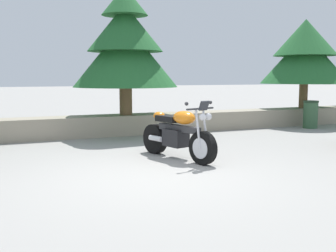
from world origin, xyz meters
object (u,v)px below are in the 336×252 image
pine_tree_mid_right (305,53)px  pine_tree_mid_left (125,45)px  trash_bin (310,114)px  motorcycle_orange_centre (178,134)px

pine_tree_mid_right → pine_tree_mid_left: bearing=-179.2°
trash_bin → pine_tree_mid_left: bearing=170.9°
motorcycle_orange_centre → trash_bin: 6.39m
motorcycle_orange_centre → trash_bin: motorcycle_orange_centre is taller
pine_tree_mid_left → pine_tree_mid_right: (6.28, 0.08, -0.07)m
motorcycle_orange_centre → pine_tree_mid_right: (6.34, 3.72, 1.91)m
pine_tree_mid_left → motorcycle_orange_centre: bearing=-90.9°
pine_tree_mid_right → trash_bin: (-0.56, -1.00, -1.96)m
motorcycle_orange_centre → trash_bin: bearing=25.2°
motorcycle_orange_centre → pine_tree_mid_left: bearing=89.1°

